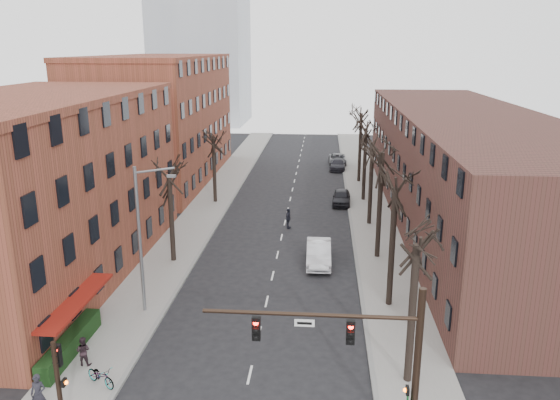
% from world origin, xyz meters
% --- Properties ---
extents(sidewalk_left, '(4.00, 90.00, 0.15)m').
position_xyz_m(sidewalk_left, '(-8.00, 35.00, 0.07)').
color(sidewalk_left, gray).
rests_on(sidewalk_left, ground).
extents(sidewalk_right, '(4.00, 90.00, 0.15)m').
position_xyz_m(sidewalk_right, '(8.00, 35.00, 0.07)').
color(sidewalk_right, gray).
rests_on(sidewalk_right, ground).
extents(building_left_near, '(12.00, 26.00, 12.00)m').
position_xyz_m(building_left_near, '(-16.00, 15.00, 6.00)').
color(building_left_near, brown).
rests_on(building_left_near, ground).
extents(building_left_far, '(12.00, 28.00, 14.00)m').
position_xyz_m(building_left_far, '(-16.00, 44.00, 7.00)').
color(building_left_far, brown).
rests_on(building_left_far, ground).
extents(building_right, '(12.00, 50.00, 10.00)m').
position_xyz_m(building_right, '(16.00, 30.00, 5.00)').
color(building_right, '#472621').
rests_on(building_right, ground).
extents(awning_left, '(1.20, 7.00, 0.15)m').
position_xyz_m(awning_left, '(-9.40, 6.00, 0.00)').
color(awning_left, maroon).
rests_on(awning_left, ground).
extents(hedge, '(0.80, 6.00, 1.00)m').
position_xyz_m(hedge, '(-9.50, 5.00, 0.65)').
color(hedge, '#183412').
rests_on(hedge, sidewalk_left).
extents(tree_right_a, '(5.20, 5.20, 10.00)m').
position_xyz_m(tree_right_a, '(7.60, 4.00, 0.00)').
color(tree_right_a, black).
rests_on(tree_right_a, ground).
extents(tree_right_b, '(5.20, 5.20, 10.80)m').
position_xyz_m(tree_right_b, '(7.60, 12.00, 0.00)').
color(tree_right_b, black).
rests_on(tree_right_b, ground).
extents(tree_right_c, '(5.20, 5.20, 11.60)m').
position_xyz_m(tree_right_c, '(7.60, 20.00, 0.00)').
color(tree_right_c, black).
rests_on(tree_right_c, ground).
extents(tree_right_d, '(5.20, 5.20, 10.00)m').
position_xyz_m(tree_right_d, '(7.60, 28.00, 0.00)').
color(tree_right_d, black).
rests_on(tree_right_d, ground).
extents(tree_right_e, '(5.20, 5.20, 10.80)m').
position_xyz_m(tree_right_e, '(7.60, 36.00, 0.00)').
color(tree_right_e, black).
rests_on(tree_right_e, ground).
extents(tree_right_f, '(5.20, 5.20, 11.60)m').
position_xyz_m(tree_right_f, '(7.60, 44.00, 0.00)').
color(tree_right_f, black).
rests_on(tree_right_f, ground).
extents(tree_left_a, '(5.20, 5.20, 9.50)m').
position_xyz_m(tree_left_a, '(-7.60, 18.00, 0.00)').
color(tree_left_a, black).
rests_on(tree_left_a, ground).
extents(tree_left_b, '(5.20, 5.20, 9.50)m').
position_xyz_m(tree_left_b, '(-7.60, 34.00, 0.00)').
color(tree_left_b, black).
rests_on(tree_left_b, ground).
extents(signal_mast_arm, '(8.14, 0.30, 7.20)m').
position_xyz_m(signal_mast_arm, '(5.45, -1.00, 4.40)').
color(signal_mast_arm, black).
rests_on(signal_mast_arm, ground).
extents(signal_pole_left, '(0.47, 0.44, 4.40)m').
position_xyz_m(signal_pole_left, '(-6.99, -0.95, 2.61)').
color(signal_pole_left, black).
rests_on(signal_pole_left, ground).
extents(streetlight, '(2.45, 0.22, 9.03)m').
position_xyz_m(streetlight, '(-7.03, 10.00, 5.01)').
color(streetlight, slate).
rests_on(streetlight, ground).
extents(silver_sedan, '(1.85, 5.09, 1.67)m').
position_xyz_m(silver_sedan, '(3.18, 18.51, 0.83)').
color(silver_sedan, silver).
rests_on(silver_sedan, ground).
extents(parked_car_near, '(1.96, 4.47, 1.50)m').
position_xyz_m(parked_car_near, '(5.30, 34.48, 0.75)').
color(parked_car_near, black).
rests_on(parked_car_near, ground).
extents(parked_car_mid, '(2.30, 4.89, 1.38)m').
position_xyz_m(parked_car_mid, '(5.30, 50.70, 0.69)').
color(parked_car_mid, black).
rests_on(parked_car_mid, ground).
extents(parked_car_far, '(2.43, 5.03, 1.38)m').
position_xyz_m(parked_car_far, '(5.30, 54.07, 0.69)').
color(parked_car_far, '#5A5D62').
rests_on(parked_car_far, ground).
extents(pedestrian_a, '(0.70, 0.49, 1.82)m').
position_xyz_m(pedestrian_a, '(-8.68, 0.28, 1.06)').
color(pedestrian_a, black).
rests_on(pedestrian_a, sidewalk_left).
extents(pedestrian_b, '(0.74, 0.58, 1.51)m').
position_xyz_m(pedestrian_b, '(-8.34, 4.00, 0.91)').
color(pedestrian_b, black).
rests_on(pedestrian_b, sidewalk_left).
extents(pedestrian_crossing, '(0.62, 1.13, 1.83)m').
position_xyz_m(pedestrian_crossing, '(0.41, 26.40, 0.91)').
color(pedestrian_crossing, black).
rests_on(pedestrian_crossing, ground).
extents(bicycle, '(1.91, 1.48, 0.97)m').
position_xyz_m(bicycle, '(-6.82, 2.42, 0.63)').
color(bicycle, gray).
rests_on(bicycle, sidewalk_left).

